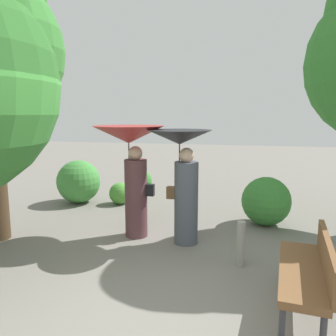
{
  "coord_description": "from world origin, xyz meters",
  "views": [
    {
      "loc": [
        1.37,
        -3.19,
        2.11
      ],
      "look_at": [
        0.0,
        2.67,
        1.14
      ],
      "focal_mm": 35.95,
      "sensor_mm": 36.0,
      "label": 1
    }
  ],
  "objects_px": {
    "park_bench": "(310,268)",
    "path_marker_post": "(241,244)",
    "person_right": "(183,167)",
    "person_left": "(131,155)"
  },
  "relations": [
    {
      "from": "person_right",
      "to": "park_bench",
      "type": "height_order",
      "value": "person_right"
    },
    {
      "from": "person_right",
      "to": "path_marker_post",
      "type": "xyz_separation_m",
      "value": [
        0.96,
        -0.68,
        -0.94
      ]
    },
    {
      "from": "path_marker_post",
      "to": "person_left",
      "type": "bearing_deg",
      "value": 156.71
    },
    {
      "from": "park_bench",
      "to": "person_left",
      "type": "bearing_deg",
      "value": -118.5
    },
    {
      "from": "park_bench",
      "to": "path_marker_post",
      "type": "xyz_separation_m",
      "value": [
        -0.72,
        0.99,
        -0.19
      ]
    },
    {
      "from": "person_right",
      "to": "park_bench",
      "type": "bearing_deg",
      "value": -134.03
    },
    {
      "from": "park_bench",
      "to": "path_marker_post",
      "type": "distance_m",
      "value": 1.24
    },
    {
      "from": "person_right",
      "to": "park_bench",
      "type": "xyz_separation_m",
      "value": [
        1.68,
        -1.67,
        -0.75
      ]
    },
    {
      "from": "person_left",
      "to": "park_bench",
      "type": "height_order",
      "value": "person_left"
    },
    {
      "from": "person_left",
      "to": "park_bench",
      "type": "relative_size",
      "value": 1.24
    }
  ]
}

